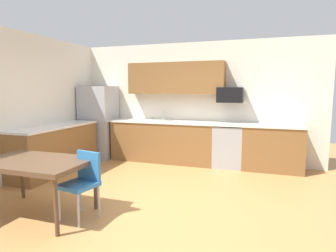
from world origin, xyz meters
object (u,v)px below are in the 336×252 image
(refrigerator, at_px, (99,122))
(microwave, at_px, (230,95))
(oven_range, at_px, (228,146))
(dining_table, at_px, (35,165))
(chair_near_table, at_px, (83,179))

(refrigerator, bearing_deg, microwave, 3.32)
(oven_range, relative_size, microwave, 1.69)
(oven_range, relative_size, dining_table, 0.65)
(oven_range, distance_m, microwave, 1.08)
(refrigerator, xyz_separation_m, microwave, (3.10, 0.18, 0.67))
(refrigerator, relative_size, oven_range, 1.90)
(refrigerator, bearing_deg, chair_near_table, -61.54)
(refrigerator, height_order, oven_range, refrigerator)
(microwave, height_order, chair_near_table, microwave)
(oven_range, height_order, dining_table, oven_range)
(refrigerator, distance_m, microwave, 3.18)
(refrigerator, distance_m, chair_near_table, 3.43)
(microwave, xyz_separation_m, dining_table, (-2.11, -3.29, -0.86))
(dining_table, height_order, chair_near_table, chair_near_table)
(chair_near_table, bearing_deg, dining_table, -169.64)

